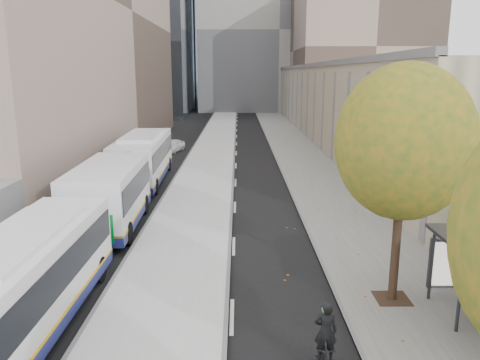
{
  "coord_description": "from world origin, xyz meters",
  "views": [
    {
      "loc": [
        -1.45,
        -1.08,
        7.31
      ],
      "look_at": [
        -1.37,
        19.91,
        2.5
      ],
      "focal_mm": 35.0,
      "sensor_mm": 36.0,
      "label": 1
    }
  ],
  "objects": [
    {
      "name": "bus_far",
      "position": [
        -7.78,
        26.1,
        1.7
      ],
      "size": [
        3.37,
        18.76,
        3.11
      ],
      "rotation": [
        0.0,
        0.0,
        0.03
      ],
      "color": "white",
      "rests_on": "ground"
    },
    {
      "name": "building_tan",
      "position": [
        15.5,
        64.0,
        4.0
      ],
      "size": [
        18.0,
        92.0,
        8.0
      ],
      "primitive_type": "cube",
      "color": "gray",
      "rests_on": "ground"
    },
    {
      "name": "sidewalk",
      "position": [
        4.12,
        35.0,
        0.04
      ],
      "size": [
        4.75,
        150.0,
        0.08
      ],
      "primitive_type": "cube",
      "color": "gray",
      "rests_on": "ground"
    },
    {
      "name": "tree_c",
      "position": [
        3.6,
        13.0,
        5.25
      ],
      "size": [
        4.2,
        4.2,
        7.28
      ],
      "color": "black",
      "rests_on": "sidewalk"
    },
    {
      "name": "distant_car",
      "position": [
        -7.64,
        42.88,
        0.59
      ],
      "size": [
        2.19,
        3.67,
        1.17
      ],
      "primitive_type": "imported",
      "rotation": [
        0.0,
        0.0,
        -0.25
      ],
      "color": "white",
      "rests_on": "ground"
    },
    {
      "name": "cyclist",
      "position": [
        0.67,
        9.16,
        0.73
      ],
      "size": [
        0.59,
        1.56,
        1.96
      ],
      "rotation": [
        0.0,
        0.0,
        -0.07
      ],
      "color": "black",
      "rests_on": "ground"
    },
    {
      "name": "bus_platform",
      "position": [
        -3.88,
        35.0,
        0.07
      ],
      "size": [
        4.25,
        150.0,
        0.15
      ],
      "primitive_type": "cube",
      "color": "silver",
      "rests_on": "ground"
    },
    {
      "name": "building_far_block",
      "position": [
        6.0,
        96.0,
        15.0
      ],
      "size": [
        30.0,
        18.0,
        30.0
      ],
      "primitive_type": "cube",
      "color": "#99968D",
      "rests_on": "ground"
    }
  ]
}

